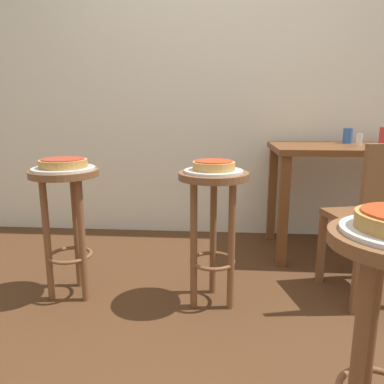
{
  "coord_description": "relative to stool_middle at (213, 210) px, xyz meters",
  "views": [
    {
      "loc": [
        0.0,
        -1.38,
        1.0
      ],
      "look_at": [
        -0.13,
        0.29,
        0.63
      ],
      "focal_mm": 34.85,
      "sensor_mm": 36.0,
      "label": 1
    }
  ],
  "objects": [
    {
      "name": "condiment_shaker",
      "position": [
        0.94,
        0.74,
        0.3
      ],
      "size": [
        0.04,
        0.04,
        0.08
      ],
      "primitive_type": "cylinder",
      "color": "white",
      "rests_on": "dining_table"
    },
    {
      "name": "back_wall",
      "position": [
        0.03,
        1.21,
        0.99
      ],
      "size": [
        6.0,
        0.1,
        3.0
      ],
      "primitive_type": "cube",
      "color": "silver",
      "rests_on": "ground_plane"
    },
    {
      "name": "serving_plate_middle",
      "position": [
        0.0,
        0.0,
        0.2
      ],
      "size": [
        0.29,
        0.29,
        0.01
      ],
      "primitive_type": "cylinder",
      "color": "silver",
      "rests_on": "stool_middle"
    },
    {
      "name": "cup_near_edge",
      "position": [
        1.08,
        0.68,
        0.32
      ],
      "size": [
        0.06,
        0.06,
        0.13
      ],
      "primitive_type": "cylinder",
      "color": "red",
      "rests_on": "dining_table"
    },
    {
      "name": "stool_leftside",
      "position": [
        -0.77,
        0.02,
        0.0
      ],
      "size": [
        0.35,
        0.35,
        0.7
      ],
      "color": "brown",
      "rests_on": "ground_plane"
    },
    {
      "name": "ground_plane",
      "position": [
        0.03,
        -0.44,
        -0.51
      ],
      "size": [
        6.0,
        6.0,
        0.0
      ],
      "primitive_type": "plane",
      "color": "#4C2D19"
    },
    {
      "name": "pizza_leftside",
      "position": [
        -0.77,
        0.02,
        0.23
      ],
      "size": [
        0.24,
        0.24,
        0.05
      ],
      "color": "#B78442",
      "rests_on": "serving_plate_leftside"
    },
    {
      "name": "wooden_chair",
      "position": [
        0.86,
        0.09,
        -0.04
      ],
      "size": [
        0.48,
        0.48,
        0.85
      ],
      "color": "brown",
      "rests_on": "ground_plane"
    },
    {
      "name": "stool_middle",
      "position": [
        0.0,
        0.0,
        0.0
      ],
      "size": [
        0.35,
        0.35,
        0.7
      ],
      "color": "brown",
      "rests_on": "ground_plane"
    },
    {
      "name": "pizza_middle",
      "position": [
        0.0,
        -0.0,
        0.23
      ],
      "size": [
        0.21,
        0.21,
        0.05
      ],
      "color": "tan",
      "rests_on": "serving_plate_middle"
    },
    {
      "name": "cup_far_edge",
      "position": [
        0.94,
        0.95,
        0.31
      ],
      "size": [
        0.07,
        0.07,
        0.11
      ],
      "primitive_type": "cylinder",
      "color": "#3360B2",
      "rests_on": "dining_table"
    },
    {
      "name": "serving_plate_leftside",
      "position": [
        -0.77,
        0.02,
        0.2
      ],
      "size": [
        0.32,
        0.32,
        0.01
      ],
      "primitive_type": "cylinder",
      "color": "silver",
      "rests_on": "stool_leftside"
    },
    {
      "name": "dining_table",
      "position": [
        0.92,
        0.78,
        0.13
      ],
      "size": [
        1.06,
        0.64,
        0.77
      ],
      "color": "brown",
      "rests_on": "ground_plane"
    }
  ]
}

